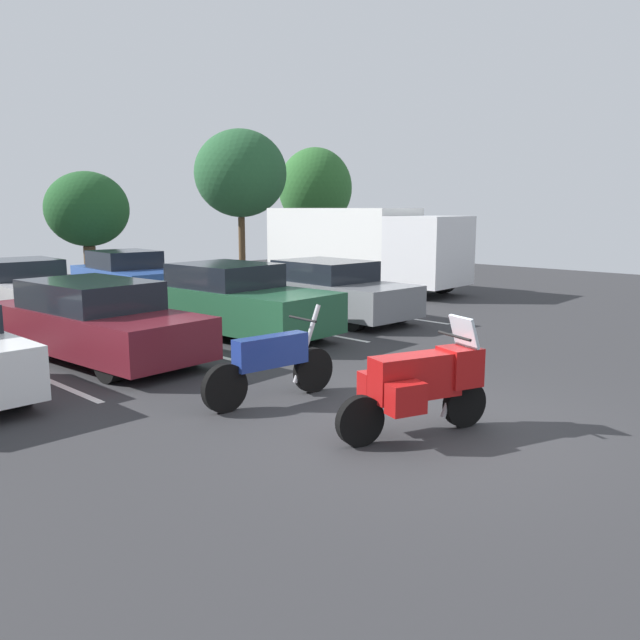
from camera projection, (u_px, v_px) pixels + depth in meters
The scene contains 13 objects.
ground at pixel (426, 428), 8.41m from camera, with size 44.00×44.00×0.10m, color #2D2D30.
motorcycle_touring at pixel (421, 382), 7.92m from camera, with size 2.05×1.10×1.43m.
motorcycle_second at pixel (272, 363), 9.32m from camera, with size 2.23×0.62×1.34m.
parking_stripes at pixel (32, 373), 10.98m from camera, with size 17.98×4.81×0.01m.
car_maroon at pixel (95, 321), 11.97m from camera, with size 2.14×5.00×1.44m.
car_green at pixel (234, 301), 14.16m from camera, with size 2.16×4.79×1.56m.
car_grey at pixel (330, 291), 16.31m from camera, with size 2.04×4.50×1.45m.
car_far_silver at pixel (25, 288), 17.01m from camera, with size 2.16×4.36×1.43m.
car_far_blue at pixel (128, 278), 19.11m from camera, with size 2.11×4.40×1.51m.
box_truck at pixel (364, 246), 21.85m from camera, with size 2.89×6.97×2.74m.
tree_rear at pixel (315, 188), 35.21m from camera, with size 3.96×3.96×5.95m.
tree_far_right at pixel (241, 174), 28.62m from camera, with size 4.04×4.04×6.15m.
tree_center_right at pixel (87, 210), 22.83m from camera, with size 2.88×2.88×4.01m.
Camera 1 is at (-6.73, -4.63, 2.76)m, focal length 36.65 mm.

